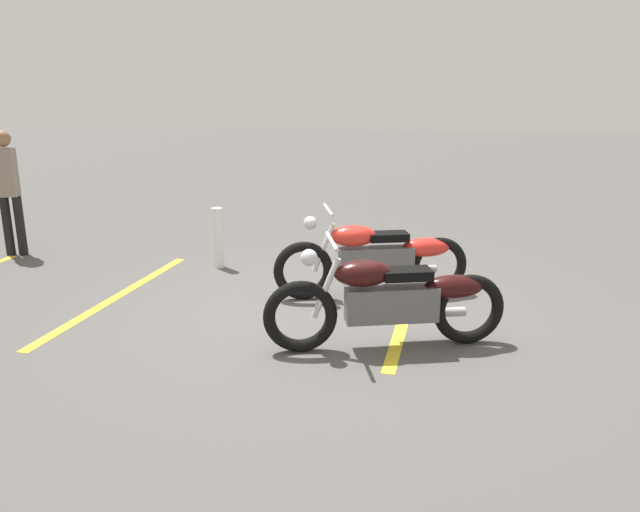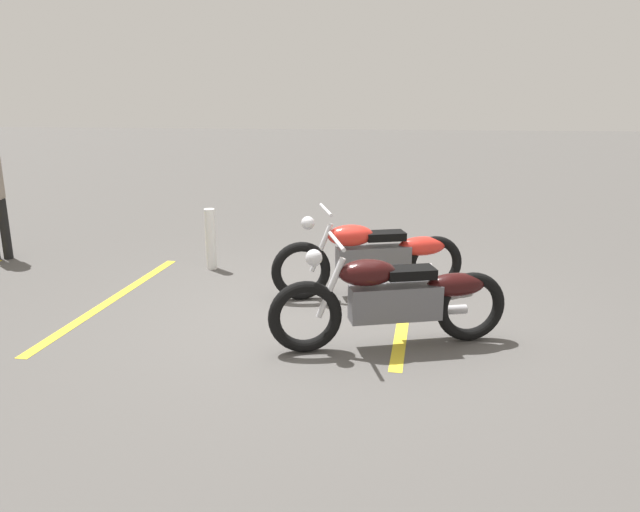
{
  "view_description": "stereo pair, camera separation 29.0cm",
  "coord_description": "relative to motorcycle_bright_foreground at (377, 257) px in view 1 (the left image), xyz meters",
  "views": [
    {
      "loc": [
        -0.77,
        5.91,
        2.3
      ],
      "look_at": [
        0.13,
        0.0,
        0.65
      ],
      "focal_mm": 34.1,
      "sensor_mm": 36.0,
      "label": 1
    },
    {
      "loc": [
        -0.48,
        5.95,
        2.3
      ],
      "look_at": [
        0.13,
        0.0,
        0.65
      ],
      "focal_mm": 34.1,
      "sensor_mm": 36.0,
      "label": 2
    }
  ],
  "objects": [
    {
      "name": "parking_stripe_mid",
      "position": [
        2.93,
        0.46,
        -0.46
      ],
      "size": [
        0.39,
        3.2,
        0.01
      ],
      "primitive_type": "cube",
      "rotation": [
        0.0,
        0.0,
        1.49
      ],
      "color": "yellow",
      "rests_on": "ground"
    },
    {
      "name": "bystander_secondary",
      "position": [
        5.2,
        -1.02,
        0.52
      ],
      "size": [
        0.29,
        0.25,
        1.76
      ],
      "rotation": [
        0.0,
        0.0,
        4.95
      ],
      "color": "black",
      "rests_on": "ground"
    },
    {
      "name": "motorcycle_dark_foreground",
      "position": [
        -0.23,
        1.4,
        0.0
      ],
      "size": [
        2.18,
        0.83,
        1.04
      ],
      "rotation": [
        0.0,
        0.0,
        0.27
      ],
      "color": "black",
      "rests_on": "ground"
    },
    {
      "name": "bollard_post",
      "position": [
        2.14,
        -0.85,
        -0.06
      ],
      "size": [
        0.14,
        0.14,
        0.8
      ],
      "primitive_type": "cylinder",
      "color": "white",
      "rests_on": "ground"
    },
    {
      "name": "parking_stripe_near",
      "position": [
        -0.36,
        0.38,
        -0.46
      ],
      "size": [
        0.39,
        3.2,
        0.01
      ],
      "primitive_type": "cube",
      "rotation": [
        0.0,
        0.0,
        1.49
      ],
      "color": "yellow",
      "rests_on": "ground"
    },
    {
      "name": "motorcycle_bright_foreground",
      "position": [
        0.0,
        0.0,
        0.0
      ],
      "size": [
        2.17,
        0.84,
        1.04
      ],
      "rotation": [
        0.0,
        0.0,
        0.28
      ],
      "color": "black",
      "rests_on": "ground"
    },
    {
      "name": "ground_plane",
      "position": [
        0.41,
        0.72,
        -0.46
      ],
      "size": [
        60.0,
        60.0,
        0.0
      ],
      "primitive_type": "plane",
      "color": "#514F4C"
    }
  ]
}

